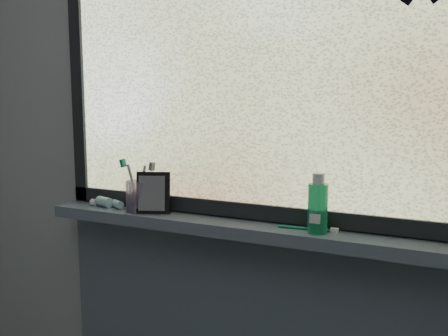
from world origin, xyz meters
TOP-DOWN VIEW (x-y plane):
  - wall_back at (0.00, 1.30)m, footprint 3.00×0.01m
  - windowsill at (0.00, 1.23)m, footprint 1.62×0.14m
  - window_pane at (0.00, 1.28)m, footprint 1.50×0.01m
  - frame_bottom at (0.00, 1.28)m, footprint 1.60×0.03m
  - frame_left at (-0.78, 1.28)m, footprint 0.05×0.03m
  - vanity_mirror at (-0.42, 1.22)m, footprint 0.13×0.10m
  - toothpaste_tube at (-0.61, 1.23)m, footprint 0.21×0.11m
  - toothbrush_cup at (-0.48, 1.22)m, footprint 0.10×0.10m
  - toothbrush_lying at (0.11, 1.23)m, footprint 0.20×0.04m
  - mouthwash_bottle at (0.15, 1.22)m, footprint 0.07×0.07m

SIDE VIEW (x-z plane):
  - windowsill at x=0.00m, z-range 0.98..1.02m
  - toothbrush_lying at x=0.11m, z-range 1.02..1.03m
  - toothpaste_tube at x=-0.61m, z-range 1.02..1.06m
  - frame_bottom at x=0.00m, z-range 1.02..1.07m
  - toothbrush_cup at x=-0.48m, z-range 1.02..1.13m
  - vanity_mirror at x=-0.42m, z-range 1.02..1.16m
  - mouthwash_bottle at x=0.15m, z-range 1.04..1.18m
  - wall_back at x=0.00m, z-range 0.00..2.50m
  - frame_left at x=-0.78m, z-range 0.98..2.08m
  - window_pane at x=0.00m, z-range 1.03..2.03m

